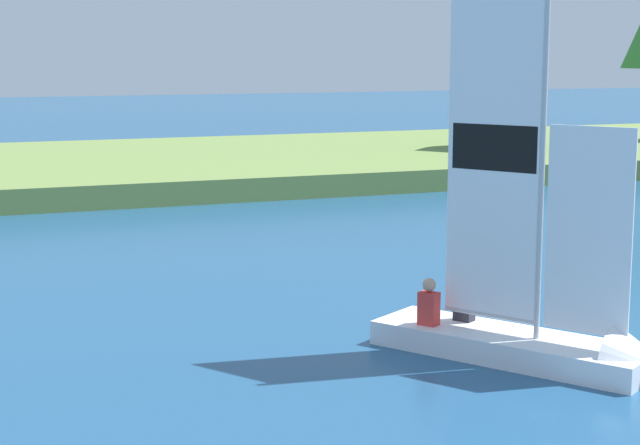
{
  "coord_description": "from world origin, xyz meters",
  "views": [
    {
      "loc": [
        -6.17,
        -4.95,
        4.33
      ],
      "look_at": [
        0.82,
        12.77,
        1.2
      ],
      "focal_mm": 58.52,
      "sensor_mm": 36.0,
      "label": 1
    }
  ],
  "objects": [
    {
      "name": "shore_bank",
      "position": [
        0.0,
        31.25,
        0.35
      ],
      "size": [
        80.0,
        15.12,
        0.7
      ],
      "primitive_type": "cube",
      "color": "olive",
      "rests_on": "ground"
    },
    {
      "name": "sailboat",
      "position": [
        1.99,
        6.86,
        0.53
      ],
      "size": [
        3.34,
        4.43,
        6.65
      ],
      "rotation": [
        0.0,
        0.0,
        -1.02
      ],
      "color": "white",
      "rests_on": "ground"
    },
    {
      "name": "shoreline_tree_midright",
      "position": [
        14.71,
        29.31,
        4.55
      ],
      "size": [
        3.26,
        3.26,
        5.52
      ],
      "color": "brown",
      "rests_on": "shore_bank"
    }
  ]
}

